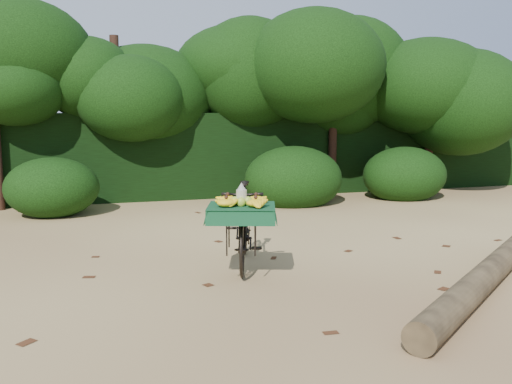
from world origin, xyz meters
name	(u,v)px	position (x,y,z in m)	size (l,w,h in m)	color
ground	(303,268)	(0.00, 0.00, 0.00)	(80.00, 80.00, 0.00)	tan
vendor_bicycle	(244,224)	(-0.63, 0.29, 0.50)	(1.07, 1.80, 0.99)	black
fallen_log	(484,278)	(1.46, -1.29, 0.14)	(0.27, 0.27, 3.78)	brown
hedge_backdrop	(200,154)	(0.00, 6.30, 0.90)	(26.00, 1.80, 1.80)	black
tree_row	(175,103)	(-0.65, 5.50, 2.00)	(14.50, 2.00, 4.00)	black
bush_clumps	(245,183)	(0.50, 4.30, 0.45)	(8.80, 1.70, 0.90)	black
leaf_litter	(284,254)	(0.00, 0.65, 0.01)	(7.00, 7.30, 0.01)	#442412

